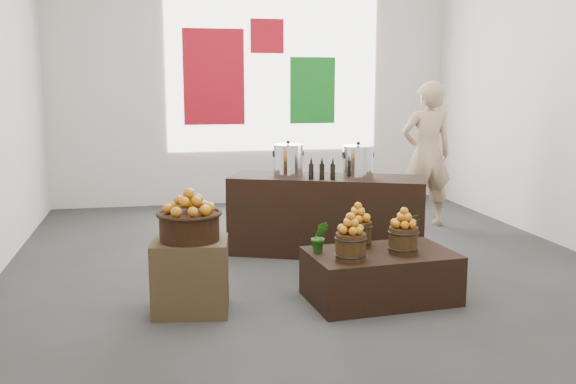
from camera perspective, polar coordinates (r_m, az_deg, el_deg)
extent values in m
plane|color=#333331|center=(6.59, 1.74, -6.42)|extent=(7.00, 7.00, 0.00)
cube|color=beige|center=(9.76, -3.07, 10.75)|extent=(6.00, 0.04, 4.00)
cube|color=white|center=(9.79, -1.28, 10.76)|extent=(3.20, 0.02, 2.40)
cube|color=#A70C1A|center=(9.66, -6.61, 10.12)|extent=(0.90, 0.04, 1.40)
cube|color=#116F1B|center=(9.91, 2.19, 9.01)|extent=(0.70, 0.04, 1.00)
cube|color=#A70C1A|center=(9.79, -1.88, 13.69)|extent=(0.50, 0.04, 0.50)
cube|color=brown|center=(5.26, -8.63, -7.39)|extent=(0.66, 0.56, 0.59)
cylinder|color=black|center=(5.16, -8.75, -3.09)|extent=(0.48, 0.48, 0.22)
cube|color=black|center=(5.56, 8.20, -7.38)|extent=(1.27, 0.85, 0.42)
cylinder|color=#3B2510|center=(5.19, 5.58, -4.88)|extent=(0.24, 0.24, 0.22)
cylinder|color=#3B2510|center=(5.45, 10.21, -4.25)|extent=(0.24, 0.24, 0.22)
cylinder|color=#3B2510|center=(5.62, 6.20, -3.73)|extent=(0.24, 0.24, 0.22)
imported|color=#1E5F14|center=(5.80, 10.46, -3.11)|extent=(0.32, 0.31, 0.28)
imported|color=#1E5F14|center=(5.41, 2.82, -3.99)|extent=(0.16, 0.14, 0.27)
cube|color=black|center=(6.91, 3.44, -2.07)|extent=(2.15, 1.38, 0.84)
cylinder|color=silver|center=(6.88, 0.01, 2.78)|extent=(0.32, 0.32, 0.32)
cylinder|color=silver|center=(6.78, 6.24, 2.63)|extent=(0.32, 0.32, 0.32)
imported|color=tan|center=(8.34, 12.21, 3.27)|extent=(0.68, 0.46, 1.84)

